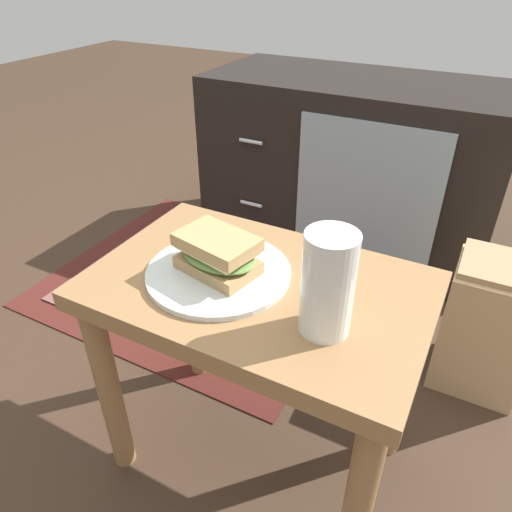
{
  "coord_description": "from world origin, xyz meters",
  "views": [
    {
      "loc": [
        0.29,
        -0.56,
        0.93
      ],
      "look_at": [
        -0.0,
        0.0,
        0.51
      ],
      "focal_mm": 33.4,
      "sensor_mm": 36.0,
      "label": 1
    }
  ],
  "objects_px": {
    "tv_cabinet": "(350,166)",
    "paper_bag": "(486,326)",
    "plate": "(219,272)",
    "sandwich_front": "(218,254)",
    "beer_glass": "(328,285)"
  },
  "relations": [
    {
      "from": "tv_cabinet",
      "to": "beer_glass",
      "type": "height_order",
      "value": "beer_glass"
    },
    {
      "from": "sandwich_front",
      "to": "tv_cabinet",
      "type": "bearing_deg",
      "value": 94.07
    },
    {
      "from": "tv_cabinet",
      "to": "paper_bag",
      "type": "height_order",
      "value": "tv_cabinet"
    },
    {
      "from": "paper_bag",
      "to": "beer_glass",
      "type": "bearing_deg",
      "value": -115.88
    },
    {
      "from": "tv_cabinet",
      "to": "beer_glass",
      "type": "bearing_deg",
      "value": -74.8
    },
    {
      "from": "sandwich_front",
      "to": "paper_bag",
      "type": "height_order",
      "value": "sandwich_front"
    },
    {
      "from": "plate",
      "to": "sandwich_front",
      "type": "xyz_separation_m",
      "value": [
        0.0,
        -0.0,
        0.04
      ]
    },
    {
      "from": "plate",
      "to": "sandwich_front",
      "type": "distance_m",
      "value": 0.04
    },
    {
      "from": "tv_cabinet",
      "to": "beer_glass",
      "type": "xyz_separation_m",
      "value": [
        0.27,
        -1.0,
        0.25
      ]
    },
    {
      "from": "plate",
      "to": "beer_glass",
      "type": "height_order",
      "value": "beer_glass"
    },
    {
      "from": "sandwich_front",
      "to": "paper_bag",
      "type": "bearing_deg",
      "value": 45.7
    },
    {
      "from": "sandwich_front",
      "to": "paper_bag",
      "type": "relative_size",
      "value": 0.44
    },
    {
      "from": "tv_cabinet",
      "to": "sandwich_front",
      "type": "height_order",
      "value": "tv_cabinet"
    },
    {
      "from": "plate",
      "to": "beer_glass",
      "type": "bearing_deg",
      "value": -11.61
    },
    {
      "from": "plate",
      "to": "beer_glass",
      "type": "relative_size",
      "value": 1.55
    }
  ]
}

